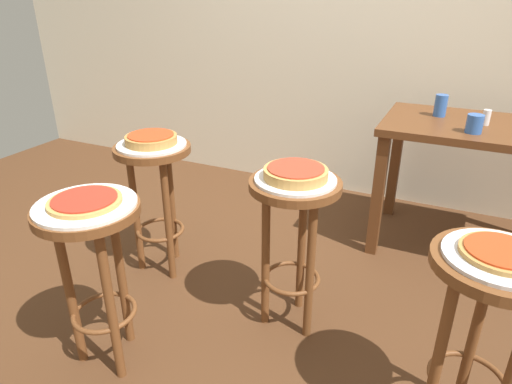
# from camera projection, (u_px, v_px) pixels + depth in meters

# --- Properties ---
(ground_plane) EXTENTS (6.00, 6.00, 0.00)m
(ground_plane) POSITION_uv_depth(u_px,v_px,m) (261.00, 319.00, 2.08)
(ground_plane) COLOR #4C2D19
(stool_foreground) EXTENTS (0.38, 0.38, 0.70)m
(stool_foreground) POSITION_uv_depth(u_px,v_px,m) (94.00, 251.00, 1.65)
(stool_foreground) COLOR brown
(stool_foreground) RESTS_ON ground_plane
(serving_plate_foreground) EXTENTS (0.36, 0.36, 0.01)m
(serving_plate_foreground) POSITION_uv_depth(u_px,v_px,m) (86.00, 205.00, 1.57)
(serving_plate_foreground) COLOR white
(serving_plate_foreground) RESTS_ON stool_foreground
(pizza_foreground) EXTENTS (0.25, 0.25, 0.02)m
(pizza_foreground) POSITION_uv_depth(u_px,v_px,m) (85.00, 201.00, 1.57)
(pizza_foreground) COLOR tan
(pizza_foreground) RESTS_ON serving_plate_foreground
(stool_middle) EXTENTS (0.38, 0.38, 0.70)m
(stool_middle) POSITION_uv_depth(u_px,v_px,m) (486.00, 311.00, 1.35)
(stool_middle) COLOR brown
(stool_middle) RESTS_ON ground_plane
(serving_plate_middle) EXTENTS (0.32, 0.32, 0.01)m
(serving_plate_middle) POSITION_uv_depth(u_px,v_px,m) (500.00, 257.00, 1.27)
(serving_plate_middle) COLOR silver
(serving_plate_middle) RESTS_ON stool_middle
(pizza_middle) EXTENTS (0.23, 0.23, 0.02)m
(pizza_middle) POSITION_uv_depth(u_px,v_px,m) (501.00, 252.00, 1.26)
(pizza_middle) COLOR #B78442
(pizza_middle) RESTS_ON serving_plate_middle
(stool_leftside) EXTENTS (0.38, 0.38, 0.70)m
(stool_leftside) POSITION_uv_depth(u_px,v_px,m) (294.00, 222.00, 1.86)
(stool_leftside) COLOR brown
(stool_leftside) RESTS_ON ground_plane
(serving_plate_leftside) EXTENTS (0.33, 0.33, 0.01)m
(serving_plate_leftside) POSITION_uv_depth(u_px,v_px,m) (295.00, 179.00, 1.78)
(serving_plate_leftside) COLOR silver
(serving_plate_leftside) RESTS_ON stool_leftside
(pizza_leftside) EXTENTS (0.26, 0.26, 0.05)m
(pizza_leftside) POSITION_uv_depth(u_px,v_px,m) (296.00, 173.00, 1.77)
(pizza_leftside) COLOR tan
(pizza_leftside) RESTS_ON serving_plate_leftside
(stool_rear) EXTENTS (0.38, 0.38, 0.70)m
(stool_rear) POSITION_uv_depth(u_px,v_px,m) (155.00, 181.00, 2.25)
(stool_rear) COLOR brown
(stool_rear) RESTS_ON ground_plane
(serving_plate_rear) EXTENTS (0.34, 0.34, 0.01)m
(serving_plate_rear) POSITION_uv_depth(u_px,v_px,m) (152.00, 145.00, 2.17)
(serving_plate_rear) COLOR silver
(serving_plate_rear) RESTS_ON stool_rear
(pizza_rear) EXTENTS (0.25, 0.25, 0.05)m
(pizza_rear) POSITION_uv_depth(u_px,v_px,m) (151.00, 139.00, 2.16)
(pizza_rear) COLOR #B78442
(pizza_rear) RESTS_ON serving_plate_rear
(dining_table) EXTENTS (0.98, 0.65, 0.74)m
(dining_table) POSITION_uv_depth(u_px,v_px,m) (476.00, 147.00, 2.40)
(dining_table) COLOR #5B3319
(dining_table) RESTS_ON ground_plane
(cup_near_edge) EXTENTS (0.08, 0.08, 0.09)m
(cup_near_edge) POSITION_uv_depth(u_px,v_px,m) (475.00, 124.00, 2.20)
(cup_near_edge) COLOR #3360B2
(cup_near_edge) RESTS_ON dining_table
(cup_far_edge) EXTENTS (0.07, 0.07, 0.12)m
(cup_far_edge) POSITION_uv_depth(u_px,v_px,m) (441.00, 106.00, 2.48)
(cup_far_edge) COLOR #3360B2
(cup_far_edge) RESTS_ON dining_table
(condiment_shaker) EXTENTS (0.04, 0.04, 0.08)m
(condiment_shaker) POSITION_uv_depth(u_px,v_px,m) (486.00, 117.00, 2.33)
(condiment_shaker) COLOR white
(condiment_shaker) RESTS_ON dining_table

